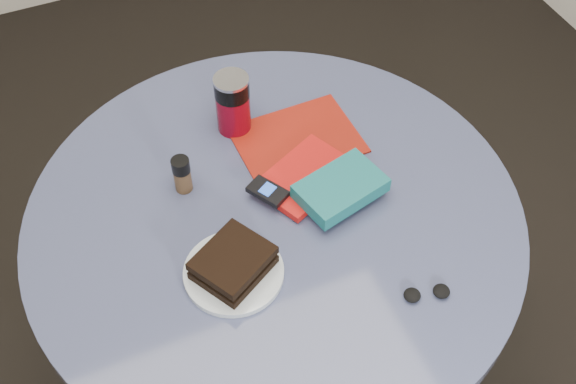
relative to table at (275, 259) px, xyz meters
name	(u,v)px	position (x,y,z in m)	size (l,w,h in m)	color
ground	(278,377)	(0.00, 0.00, -0.59)	(4.00, 4.00, 0.00)	black
table	(275,259)	(0.00, 0.00, 0.00)	(1.00, 1.00, 0.75)	black
plate	(234,272)	(-0.13, -0.10, 0.17)	(0.19, 0.19, 0.01)	silver
sandwich	(233,263)	(-0.12, -0.10, 0.20)	(0.17, 0.16, 0.05)	black
soda_can	(233,104)	(0.01, 0.26, 0.23)	(0.08, 0.08, 0.14)	maroon
pepper_grinder	(182,174)	(-0.14, 0.13, 0.21)	(0.04, 0.04, 0.08)	#47321E
magazine	(297,140)	(0.12, 0.16, 0.17)	(0.26, 0.20, 0.00)	maroon
red_book	(305,177)	(0.09, 0.05, 0.18)	(0.19, 0.13, 0.02)	#B0110D
novel	(341,188)	(0.13, -0.02, 0.20)	(0.17, 0.11, 0.03)	#13595E
mp3_player	(268,191)	(0.00, 0.03, 0.19)	(0.08, 0.09, 0.01)	black
headphones	(427,293)	(0.18, -0.29, 0.17)	(0.09, 0.05, 0.02)	black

